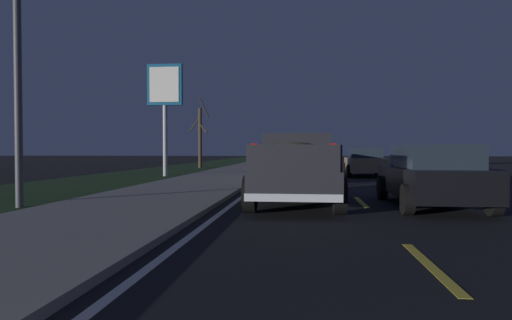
% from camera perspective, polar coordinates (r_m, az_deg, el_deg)
% --- Properties ---
extents(ground, '(144.00, 144.00, 0.00)m').
position_cam_1_polar(ground, '(27.41, 9.57, -1.64)').
color(ground, black).
extents(sidewalk_shoulder, '(108.00, 4.00, 0.12)m').
position_cam_1_polar(sidewalk_shoulder, '(27.68, -2.30, -1.47)').
color(sidewalk_shoulder, gray).
rests_on(sidewalk_shoulder, ground).
extents(grass_verge, '(108.00, 6.00, 0.01)m').
position_cam_1_polar(grass_verge, '(28.86, -12.17, -1.50)').
color(grass_verge, '#1E3819').
rests_on(grass_verge, ground).
extents(lane_markings, '(108.00, 3.54, 0.01)m').
position_cam_1_polar(lane_markings, '(29.65, 4.39, -1.39)').
color(lane_markings, yellow).
rests_on(lane_markings, ground).
extents(pickup_truck, '(5.43, 2.30, 1.87)m').
position_cam_1_polar(pickup_truck, '(11.56, 5.29, -0.85)').
color(pickup_truck, '#232328').
rests_on(pickup_truck, ground).
extents(sedan_tan, '(4.43, 2.08, 1.54)m').
position_cam_1_polar(sedan_tan, '(24.14, 14.00, -0.20)').
color(sedan_tan, '#9E845B').
rests_on(sedan_tan, ground).
extents(sedan_silver, '(4.41, 2.03, 1.54)m').
position_cam_1_polar(sedan_silver, '(19.50, 5.24, -0.53)').
color(sedan_silver, '#B2B5BA').
rests_on(sedan_silver, ground).
extents(sedan_black, '(4.41, 2.04, 1.54)m').
position_cam_1_polar(sedan_black, '(11.65, 21.95, -1.89)').
color(sedan_black, black).
rests_on(sedan_black, ground).
extents(sedan_blue, '(4.41, 2.04, 1.54)m').
position_cam_1_polar(sedan_blue, '(34.75, 6.27, 0.29)').
color(sedan_blue, navy).
rests_on(sedan_blue, ground).
extents(gas_price_sign, '(0.27, 1.90, 6.02)m').
position_cam_1_polar(gas_price_sign, '(24.10, -11.86, 8.58)').
color(gas_price_sign, '#99999E').
rests_on(gas_price_sign, ground).
extents(street_light_near, '(0.36, 1.97, 8.35)m').
position_cam_1_polar(street_light_near, '(12.53, -27.76, 17.79)').
color(street_light_near, '#4C4C51').
rests_on(street_light_near, ground).
extents(bare_tree_far, '(1.70, 1.53, 5.51)m').
position_cam_1_polar(bare_tree_far, '(34.43, -7.33, 3.13)').
color(bare_tree_far, '#423323').
rests_on(bare_tree_far, ground).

